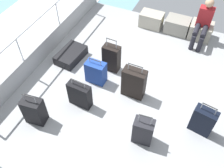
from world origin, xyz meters
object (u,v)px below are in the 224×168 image
at_px(suitcase_4, 143,131).
at_px(suitcase_6, 134,83).
at_px(suitcase_7, 111,58).
at_px(suitcase_1, 71,55).
at_px(passenger_seated, 203,22).
at_px(cargo_crate_1, 177,25).
at_px(suitcase_3, 96,72).
at_px(suitcase_2, 80,95).
at_px(cargo_crate_2, 201,31).
at_px(suitcase_0, 34,111).
at_px(cargo_crate_0, 151,20).
at_px(suitcase_5, 203,121).

xyz_separation_m(suitcase_4, suitcase_6, (-0.52, 0.91, 0.06)).
height_order(suitcase_4, suitcase_7, suitcase_7).
xyz_separation_m(suitcase_1, suitcase_4, (2.21, -1.31, 0.17)).
bearing_deg(suitcase_6, passenger_seated, 69.04).
height_order(suitcase_4, suitcase_6, suitcase_6).
height_order(cargo_crate_1, suitcase_3, suitcase_3).
distance_m(suitcase_2, suitcase_6, 1.08).
bearing_deg(passenger_seated, suitcase_2, -120.46).
bearing_deg(passenger_seated, suitcase_6, -110.96).
xyz_separation_m(suitcase_2, suitcase_7, (0.15, 1.15, 0.04)).
bearing_deg(cargo_crate_2, suitcase_2, -118.96).
xyz_separation_m(suitcase_3, suitcase_4, (1.37, -0.93, 0.02)).
height_order(suitcase_6, suitcase_7, suitcase_7).
height_order(suitcase_0, suitcase_3, suitcase_0).
xyz_separation_m(cargo_crate_2, passenger_seated, (-0.00, -0.18, 0.38)).
relative_size(suitcase_0, suitcase_6, 0.88).
bearing_deg(suitcase_6, cargo_crate_0, 99.76).
relative_size(passenger_seated, suitcase_1, 1.40).
height_order(cargo_crate_0, cargo_crate_2, cargo_crate_2).
relative_size(suitcase_4, suitcase_6, 0.89).
distance_m(suitcase_1, suitcase_7, 1.01).
distance_m(suitcase_0, suitcase_6, 1.95).
distance_m(suitcase_2, suitcase_4, 1.39).
bearing_deg(suitcase_7, suitcase_0, -111.35).
distance_m(cargo_crate_1, suitcase_4, 3.34).
relative_size(cargo_crate_0, cargo_crate_2, 1.10).
xyz_separation_m(cargo_crate_2, suitcase_4, (-0.34, -3.35, 0.08)).
height_order(suitcase_2, suitcase_7, suitcase_7).
relative_size(suitcase_2, suitcase_6, 0.80).
height_order(suitcase_0, suitcase_4, suitcase_4).
relative_size(cargo_crate_2, suitcase_0, 0.79).
relative_size(cargo_crate_0, suitcase_0, 0.86).
distance_m(cargo_crate_1, suitcase_2, 3.28).
relative_size(cargo_crate_0, suitcase_2, 0.95).
height_order(passenger_seated, suitcase_2, passenger_seated).
xyz_separation_m(suitcase_1, suitcase_2, (0.84, -1.06, 0.17)).
xyz_separation_m(suitcase_1, suitcase_7, (0.99, 0.09, 0.21)).
bearing_deg(suitcase_2, suitcase_6, 37.78).
bearing_deg(cargo_crate_2, cargo_crate_0, -177.57).
distance_m(suitcase_1, suitcase_4, 2.58).
xyz_separation_m(cargo_crate_1, suitcase_1, (-1.97, -2.02, -0.08)).
bearing_deg(suitcase_2, cargo_crate_0, 81.78).
relative_size(suitcase_3, suitcase_5, 0.83).
relative_size(suitcase_2, suitcase_5, 0.90).
bearing_deg(suitcase_2, cargo_crate_2, 61.04).
bearing_deg(suitcase_5, suitcase_0, -159.85).
xyz_separation_m(suitcase_0, suitcase_5, (2.83, 1.04, 0.00)).
xyz_separation_m(cargo_crate_0, suitcase_5, (1.82, -2.68, 0.10)).
bearing_deg(passenger_seated, suitcase_1, -144.00).
xyz_separation_m(passenger_seated, suitcase_1, (-2.56, -1.86, -0.47)).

